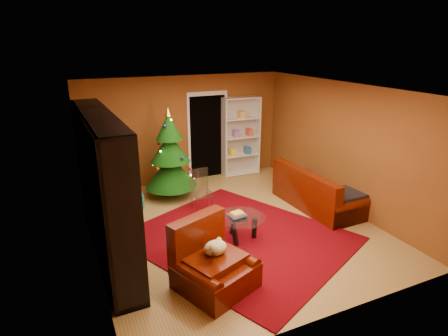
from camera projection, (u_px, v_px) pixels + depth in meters
name	position (u px, v px, depth m)	size (l,w,h in m)	color
floor	(233.00, 227.00, 7.20)	(5.00, 5.50, 0.05)	olive
ceiling	(234.00, 87.00, 6.33)	(5.00, 5.50, 0.05)	silver
wall_back	(184.00, 130.00, 9.16)	(5.00, 0.05, 2.60)	brown
wall_left	(86.00, 182.00, 5.78)	(0.05, 5.50, 2.60)	brown
wall_right	(343.00, 146.00, 7.75)	(0.05, 5.50, 2.60)	brown
doorway	(208.00, 137.00, 9.43)	(1.06, 0.60, 2.16)	black
rug	(239.00, 238.00, 6.73)	(3.05, 3.56, 0.02)	#63030A
media_unit	(104.00, 189.00, 5.84)	(0.47, 3.09, 2.37)	black
christmas_tree	(170.00, 155.00, 8.23)	(1.15, 1.15, 2.05)	#0B3D09
gift_box_teal	(137.00, 201.00, 7.95)	(0.28, 0.28, 0.28)	#1B7F7F
gift_box_green	(169.00, 186.00, 8.77)	(0.28, 0.28, 0.28)	#24772C
white_bookshelf	(241.00, 137.00, 9.64)	(0.96, 0.35, 2.08)	white
armchair	(215.00, 263.00, 5.27)	(1.05, 1.05, 0.82)	#470F03
dog	(215.00, 248.00, 5.28)	(0.40, 0.30, 0.27)	beige
sofa	(318.00, 187.00, 7.88)	(2.04, 0.92, 0.88)	#470F03
coffee_table	(241.00, 228.00, 6.63)	(0.88, 0.88, 0.55)	gray
acrylic_chair	(202.00, 194.00, 7.66)	(0.41, 0.45, 0.80)	#66605B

